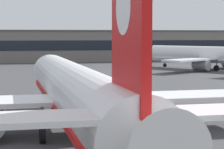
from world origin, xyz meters
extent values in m
cube|color=yellow|center=(0.00, 30.00, 0.00)|extent=(14.54, 179.46, 0.01)
cylinder|color=white|center=(-5.71, 12.99, 3.50)|extent=(3.84, 36.00, 3.80)
cone|color=white|center=(-5.73, 32.29, 3.50)|extent=(3.61, 2.60, 3.61)
cone|color=white|center=(-5.69, -6.41, 3.90)|extent=(2.85, 2.80, 2.85)
cube|color=red|center=(-5.71, 12.99, 2.46)|extent=(3.76, 33.12, 0.44)
cube|color=black|center=(-5.73, 30.39, 4.17)|extent=(2.85, 1.10, 0.60)
cube|color=white|center=(-5.71, 13.59, 2.65)|extent=(32.00, 4.83, 0.36)
cylinder|color=gray|center=(0.49, 12.59, 1.43)|extent=(2.30, 3.60, 2.30)
cylinder|color=black|center=(0.49, 14.44, 1.43)|extent=(1.96, 0.18, 1.95)
cube|color=red|center=(-5.69, -2.81, 8.05)|extent=(0.40, 4.80, 7.20)
cylinder|color=white|center=(-5.69, -2.51, 8.77)|extent=(0.44, 2.40, 2.40)
cube|color=white|center=(-5.69, -3.41, 4.36)|extent=(11.00, 2.81, 0.24)
cylinder|color=#4C4C51|center=(-5.72, 27.49, 1.48)|extent=(0.24, 0.24, 1.60)
cylinder|color=black|center=(-5.72, 27.49, 0.45)|extent=(0.40, 0.90, 0.90)
cylinder|color=#4C4C51|center=(-8.31, 10.98, 1.77)|extent=(0.24, 0.24, 1.60)
cylinder|color=black|center=(-8.31, 10.98, 0.65)|extent=(0.40, 1.30, 1.30)
cylinder|color=#4C4C51|center=(-3.11, 10.99, 1.77)|extent=(0.24, 0.24, 1.60)
cylinder|color=black|center=(-3.11, 10.99, 0.65)|extent=(0.40, 1.30, 1.30)
cylinder|color=white|center=(33.98, 71.91, 3.35)|extent=(21.63, 31.01, 3.64)
cone|color=white|center=(24.03, 87.49, 3.35)|extent=(4.25, 3.96, 3.46)
cube|color=white|center=(33.98, 71.91, 2.35)|extent=(20.08, 28.65, 0.42)
cube|color=black|center=(25.01, 85.95, 3.99)|extent=(2.87, 2.36, 0.57)
cube|color=white|center=(33.67, 72.40, 2.53)|extent=(28.30, 20.37, 0.34)
cylinder|color=gray|center=(29.18, 68.39, 1.37)|extent=(3.71, 4.09, 2.20)
cylinder|color=black|center=(28.23, 69.88, 1.37)|extent=(1.67, 1.15, 1.87)
cylinder|color=black|center=(38.23, 76.28, 1.37)|extent=(1.67, 1.15, 1.87)
cylinder|color=#4C4C51|center=(26.50, 83.61, 1.41)|extent=(0.23, 0.23, 1.53)
cylinder|color=black|center=(26.50, 83.61, 0.43)|extent=(0.79, 0.93, 0.86)
cylinder|color=#4C4C51|center=(32.91, 68.96, 1.70)|extent=(0.23, 0.23, 1.53)
cylinder|color=black|center=(32.91, 68.96, 0.62)|extent=(0.99, 1.26, 1.24)
cone|color=orange|center=(-3.71, 29.84, 0.28)|extent=(0.36, 0.36, 0.55)
cylinder|color=white|center=(-3.71, 29.84, 0.30)|extent=(0.23, 0.23, 0.07)
cube|color=orange|center=(-3.71, 29.84, 0.01)|extent=(0.44, 0.44, 0.03)
cube|color=slate|center=(-7.56, 113.64, 4.37)|extent=(153.62, 12.00, 8.74)
cube|color=black|center=(-7.56, 107.59, 4.77)|extent=(147.47, 0.12, 2.80)
cube|color=#4E4A47|center=(-7.56, 113.64, 8.94)|extent=(154.02, 12.40, 0.40)
camera|label=1|loc=(-10.64, -21.11, 7.56)|focal=73.64mm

